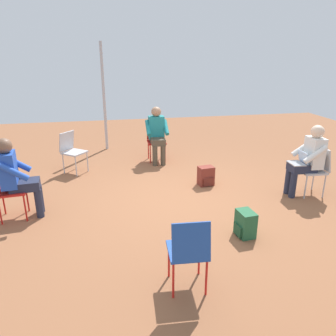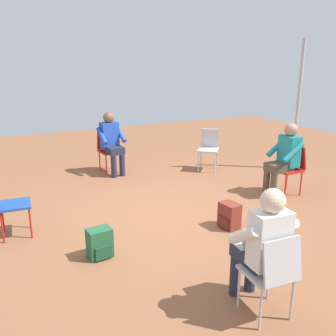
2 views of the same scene
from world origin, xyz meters
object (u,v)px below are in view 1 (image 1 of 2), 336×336
Objects in this scene: chair_north at (156,139)px; chair_northwest at (72,149)px; person_with_laptop at (308,157)px; person_in_blue at (16,174)px; person_in_teal at (157,132)px; chair_west at (6,188)px; backpack_by_empty_chair at (206,177)px; backpack_near_laptop_user at (245,225)px; chair_south at (189,249)px; chair_east at (316,167)px.

chair_north and chair_northwest have the same top height.
person_with_laptop is 4.68m from person_in_blue.
person_with_laptop reaches higher than chair_northwest.
chair_west is at bearing 41.35° from person_in_teal.
chair_north reaches higher than backpack_by_empty_chair.
person_in_blue reaches higher than backpack_by_empty_chair.
chair_north is 0.69× the size of person_in_blue.
chair_west is at bearing 43.36° from chair_north.
chair_north is 1.00× the size of chair_northwest.
backpack_by_empty_chair is at bearing 114.08° from person_in_teal.
person_with_laptop reaches higher than chair_north.
person_in_teal reaches higher than chair_north.
chair_north is 3.64m from backpack_near_laptop_user.
backpack_by_empty_chair is at bearing 72.85° from chair_south.
chair_west is at bearing -167.98° from backpack_by_empty_chair.
person_in_blue is 3.44× the size of backpack_by_empty_chair.
person_in_teal is (1.83, 0.34, 0.20)m from chair_northwest.
person_with_laptop is at bearing 103.61° from chair_northwest.
chair_west is 0.69× the size of person_in_teal.
backpack_by_empty_chair is (-1.73, 0.77, -0.34)m from chair_east.
chair_northwest is at bearing 11.18° from person_in_teal.
person_in_blue is (-4.68, 0.08, 0.00)m from person_with_laptop.
person_in_blue is (-0.62, -1.89, 0.20)m from chair_northwest.
chair_south is 4.22m from chair_northwest.
chair_north is 3.34m from person_with_laptop.
chair_south is 1.00× the size of chair_west.
chair_northwest is (-1.84, -0.51, 0.00)m from chair_north.
chair_northwest is 0.69× the size of person_with_laptop.
person_in_teal is 3.44× the size of backpack_near_laptop_user.
chair_west is at bearing 92.52° from chair_east.
chair_west is at bearing 17.08° from chair_northwest.
chair_south is 0.69× the size of person_in_blue.
backpack_near_laptop_user is at bearing 45.02° from chair_south.
chair_south is 2.36× the size of backpack_near_laptop_user.
chair_north is 1.00× the size of chair_east.
person_in_teal is at bearing 113.40° from backpack_by_empty_chair.
chair_south is at bearing 130.67° from person_with_laptop.
chair_east is 1.92m from backpack_by_empty_chair.
person_with_laptop and person_in_blue have the same top height.
chair_north and chair_west have the same top height.
chair_north is 1.90m from chair_northwest.
chair_west is 4.85m from person_with_laptop.
backpack_near_laptop_user and backpack_by_empty_chair have the same top height.
person_in_blue reaches higher than chair_north.
chair_south is 4.49m from chair_north.
backpack_by_empty_chair is (0.67, -1.72, -0.34)m from chair_north.
person_in_blue is at bearing 92.28° from chair_east.
chair_east is at bearing 136.65° from person_in_teal.
chair_south and chair_east have the same top height.
person_in_blue is at bearing 92.37° from person_with_laptop.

